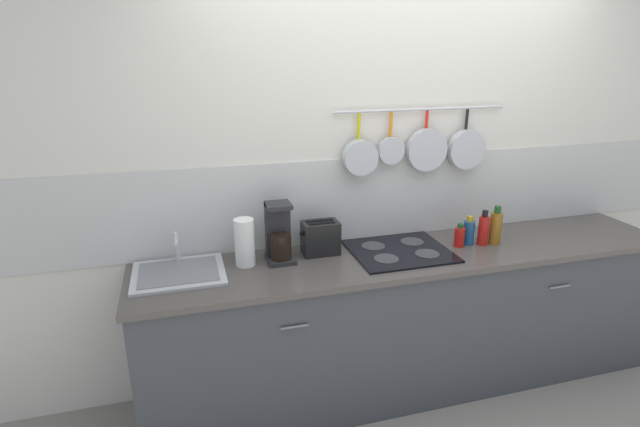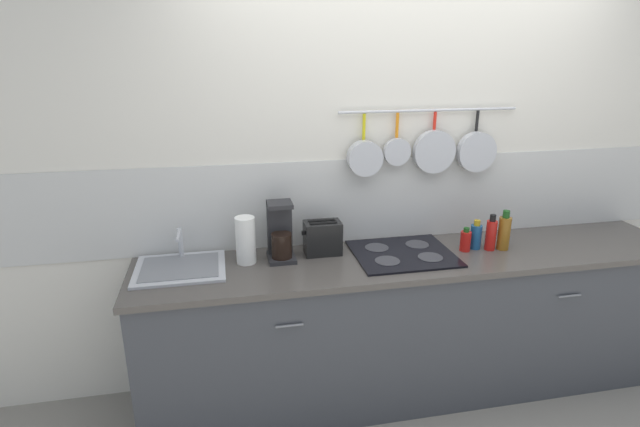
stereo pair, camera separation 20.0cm
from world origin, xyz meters
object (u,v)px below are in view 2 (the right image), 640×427
coffee_maker (280,235)px  bottle_dish_soap (504,232)px  paper_towel_roll (246,240)px  bottle_hot_sauce (476,236)px  toaster (323,238)px  bottle_sesame_oil (491,234)px  bottle_cooking_wine (465,241)px

coffee_maker → bottle_dish_soap: (1.29, -0.13, -0.03)m
paper_towel_roll → bottle_hot_sauce: size_ratio=1.50×
coffee_maker → toaster: size_ratio=1.47×
toaster → bottle_dish_soap: size_ratio=0.94×
paper_towel_roll → bottle_sesame_oil: size_ratio=1.22×
coffee_maker → bottle_sesame_oil: bearing=-5.6°
paper_towel_roll → bottle_sesame_oil: (1.41, -0.10, -0.04)m
bottle_hot_sauce → bottle_sesame_oil: size_ratio=0.81×
bottle_cooking_wine → bottle_sesame_oil: (0.15, -0.01, 0.03)m
coffee_maker → toaster: 0.25m
bottle_dish_soap → coffee_maker: bearing=174.5°
toaster → bottle_cooking_wine: 0.83m
paper_towel_roll → bottle_cooking_wine: 1.26m
bottle_hot_sauce → bottle_sesame_oil: bearing=-24.6°
bottle_cooking_wine → bottle_dish_soap: bottle_dish_soap is taller
bottle_cooking_wine → bottle_dish_soap: size_ratio=0.60×
bottle_cooking_wine → bottle_sesame_oil: 0.15m
bottle_hot_sauce → bottle_dish_soap: size_ratio=0.73×
coffee_maker → bottle_hot_sauce: 1.14m
paper_towel_roll → coffee_maker: (0.19, 0.02, 0.01)m
bottle_sesame_oil → bottle_dish_soap: size_ratio=0.91×
paper_towel_roll → bottle_dish_soap: size_ratio=1.11×
bottle_cooking_wine → paper_towel_roll: bearing=176.1°
bottle_sesame_oil → coffee_maker: bearing=174.4°
paper_towel_roll → bottle_dish_soap: 1.49m
bottle_hot_sauce → bottle_cooking_wine: bearing=-163.5°
bottle_hot_sauce → bottle_dish_soap: 0.16m
paper_towel_roll → bottle_sesame_oil: bearing=-4.0°
paper_towel_roll → coffee_maker: coffee_maker is taller
paper_towel_roll → coffee_maker: 0.19m
toaster → bottle_sesame_oil: 0.98m
coffee_maker → toaster: (0.24, 0.02, -0.04)m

